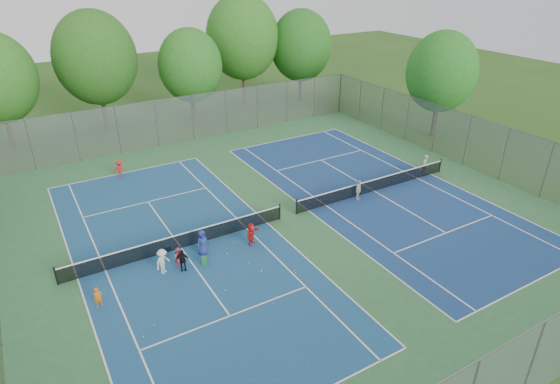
{
  "coord_description": "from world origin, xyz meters",
  "views": [
    {
      "loc": [
        -13.35,
        -21.64,
        14.59
      ],
      "look_at": [
        0.0,
        1.0,
        1.3
      ],
      "focal_mm": 30.0,
      "sensor_mm": 36.0,
      "label": 1
    }
  ],
  "objects_px": {
    "net_left": "(180,242)",
    "ball_crate": "(167,248)",
    "instructor": "(424,165)",
    "net_right": "(375,185)",
    "ball_hopper": "(204,261)"
  },
  "relations": [
    {
      "from": "ball_crate",
      "to": "ball_hopper",
      "type": "xyz_separation_m",
      "value": [
        1.26,
        -2.34,
        0.1
      ]
    },
    {
      "from": "net_right",
      "to": "ball_hopper",
      "type": "distance_m",
      "value": 13.63
    },
    {
      "from": "net_right",
      "to": "ball_hopper",
      "type": "xyz_separation_m",
      "value": [
        -13.46,
        -2.12,
        -0.21
      ]
    },
    {
      "from": "net_left",
      "to": "instructor",
      "type": "xyz_separation_m",
      "value": [
        18.88,
        0.2,
        0.36
      ]
    },
    {
      "from": "ball_crate",
      "to": "instructor",
      "type": "bearing_deg",
      "value": -0.06
    },
    {
      "from": "net_left",
      "to": "net_right",
      "type": "bearing_deg",
      "value": 0.0
    },
    {
      "from": "ball_hopper",
      "to": "net_left",
      "type": "bearing_deg",
      "value": 104.31
    },
    {
      "from": "ball_hopper",
      "to": "instructor",
      "type": "bearing_deg",
      "value": 7.2
    },
    {
      "from": "net_left",
      "to": "ball_crate",
      "type": "relative_size",
      "value": 39.5
    },
    {
      "from": "ball_crate",
      "to": "instructor",
      "type": "xyz_separation_m",
      "value": [
        19.6,
        -0.02,
        0.67
      ]
    },
    {
      "from": "ball_crate",
      "to": "ball_hopper",
      "type": "distance_m",
      "value": 2.65
    },
    {
      "from": "net_right",
      "to": "net_left",
      "type": "bearing_deg",
      "value": 180.0
    },
    {
      "from": "net_right",
      "to": "ball_crate",
      "type": "bearing_deg",
      "value": 179.14
    },
    {
      "from": "net_right",
      "to": "ball_hopper",
      "type": "relative_size",
      "value": 26.52
    },
    {
      "from": "ball_hopper",
      "to": "instructor",
      "type": "xyz_separation_m",
      "value": [
        18.34,
        2.32,
        0.57
      ]
    }
  ]
}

